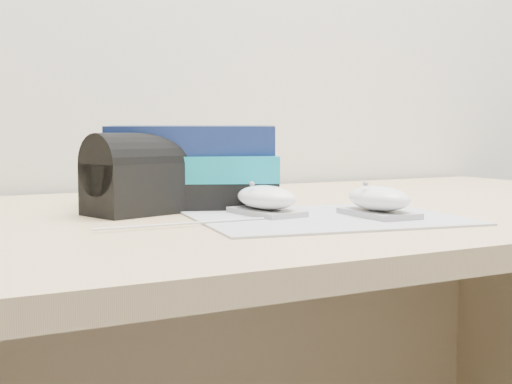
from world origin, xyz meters
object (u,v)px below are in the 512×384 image
desk (238,353)px  pouch (134,175)px  mouse_front (379,201)px  mouse_rear (266,200)px  book_stack (190,167)px

desk → pouch: bearing=-169.7°
mouse_front → pouch: size_ratio=0.80×
desk → pouch: size_ratio=11.16×
desk → mouse_front: (0.09, -0.23, 0.26)m
pouch → mouse_rear: bearing=-36.9°
mouse_rear → pouch: size_ratio=0.80×
mouse_rear → mouse_front: mouse_front is taller
desk → mouse_rear: size_ratio=13.91×
mouse_front → book_stack: book_stack is taller
desk → mouse_front: bearing=-67.9°
desk → mouse_front: size_ratio=13.92×
desk → book_stack: book_stack is taller
mouse_rear → pouch: 0.19m
book_stack → pouch: 0.13m
book_stack → pouch: (-0.11, -0.06, -0.01)m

